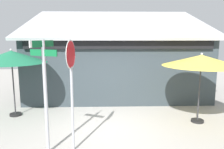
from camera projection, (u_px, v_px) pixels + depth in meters
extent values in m
cube|color=#ADA8A0|center=(109.00, 129.00, 7.48)|extent=(28.00, 28.00, 0.10)
cube|color=#333D42|center=(116.00, 65.00, 11.89)|extent=(8.48, 4.97, 3.08)
cube|color=silver|center=(116.00, 23.00, 11.38)|extent=(8.98, 5.47, 1.71)
cube|color=black|center=(119.00, 44.00, 9.19)|extent=(7.88, 0.16, 0.44)
cylinder|color=#A8AAB2|center=(46.00, 98.00, 5.61)|extent=(0.09, 0.09, 2.94)
cube|color=#116B38|center=(43.00, 44.00, 5.38)|extent=(0.35, 0.74, 0.16)
cube|color=#116B38|center=(43.00, 53.00, 5.42)|extent=(0.74, 0.35, 0.16)
cube|color=white|center=(30.00, 44.00, 4.99)|extent=(0.06, 0.07, 0.16)
cylinder|color=#A8AAB2|center=(72.00, 110.00, 5.77)|extent=(0.07, 0.07, 2.26)
cylinder|color=white|center=(71.00, 54.00, 5.53)|extent=(0.13, 0.72, 0.73)
cylinder|color=red|center=(71.00, 54.00, 5.53)|extent=(0.13, 0.68, 0.68)
cylinder|color=black|center=(16.00, 114.00, 8.60)|extent=(0.44, 0.44, 0.08)
cylinder|color=#333335|center=(14.00, 89.00, 8.43)|extent=(0.05, 0.05, 2.10)
cone|color=#1E724C|center=(11.00, 57.00, 8.23)|extent=(2.58, 2.58, 0.45)
sphere|color=silver|center=(11.00, 50.00, 8.19)|extent=(0.08, 0.08, 0.08)
cylinder|color=black|center=(197.00, 121.00, 7.94)|extent=(0.44, 0.44, 0.08)
cylinder|color=#333335|center=(199.00, 94.00, 7.78)|extent=(0.05, 0.05, 2.07)
cone|color=#EAD14C|center=(201.00, 60.00, 7.58)|extent=(2.65, 2.65, 0.38)
sphere|color=silver|center=(202.00, 54.00, 7.55)|extent=(0.08, 0.08, 0.08)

